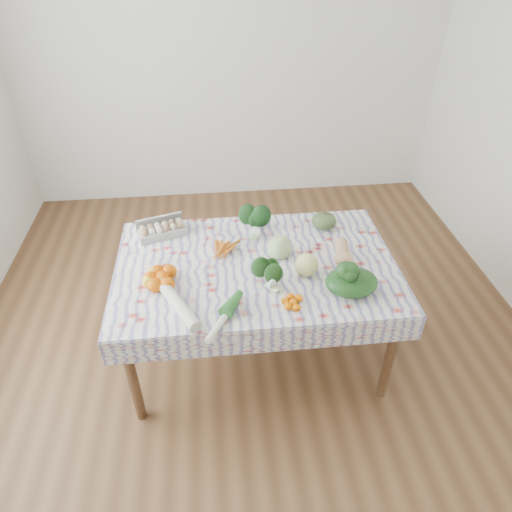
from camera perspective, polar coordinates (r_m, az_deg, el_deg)
The scene contains 17 objects.
ground at distance 3.23m, azimuth 0.00°, elevation -11.66°, with size 4.50×4.50×0.00m, color brown.
wall_back at distance 4.49m, azimuth -3.34°, elevation 23.84°, with size 4.00×0.04×2.80m, color white.
dining_table at distance 2.76m, azimuth 0.00°, elevation -2.35°, with size 1.60×1.00×0.75m.
tablecloth at distance 2.71m, azimuth 0.00°, elevation -1.08°, with size 1.66×1.06×0.01m, color silver.
egg_carton at distance 2.97m, azimuth -11.62°, elevation 3.06°, with size 0.30×0.12×0.08m, color #A8A7A2.
carrot_bunch at distance 2.78m, azimuth -3.94°, elevation 0.54°, with size 0.19×0.18×0.04m, color orange.
kale_bunch at distance 2.93m, azimuth 0.00°, elevation 4.22°, with size 0.18×0.15×0.15m, color #153C17.
kabocha_squash at distance 3.02m, azimuth 8.49°, elevation 4.40°, with size 0.16×0.16×0.11m, color #44592E.
cabbage at distance 2.72m, azimuth 3.00°, elevation 1.12°, with size 0.15×0.15×0.15m, color #ABC87E.
butternut_squash at distance 2.76m, azimuth 10.81°, elevation 0.46°, with size 0.11×0.23×0.11m, color tan.
orange_cluster at distance 2.59m, azimuth -11.62°, elevation -2.68°, with size 0.26×0.26×0.09m, color #E65F03.
broccoli at distance 2.52m, azimuth 1.24°, elevation -2.81°, with size 0.14×0.14×0.10m, color #1C4517.
mandarin_cluster at distance 2.43m, azimuth 4.72°, elevation -5.71°, with size 0.15×0.15×0.05m, color #EB6900.
grapefruit at distance 2.60m, azimuth 6.32°, elevation -1.11°, with size 0.13×0.13×0.13m, color #E3E87C.
spinach_bag at distance 2.53m, azimuth 11.86°, elevation -3.21°, with size 0.29×0.23×0.13m, color black.
daikon at distance 2.44m, azimuth -9.93°, elevation -5.66°, with size 0.07×0.07×0.47m, color silver.
leek at distance 2.35m, azimuth -3.99°, elevation -7.68°, with size 0.04×0.04×0.35m, color white.
Camera 1 is at (-0.23, -2.11, 2.43)m, focal length 32.00 mm.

